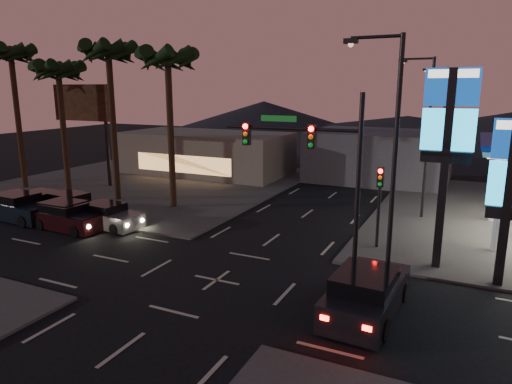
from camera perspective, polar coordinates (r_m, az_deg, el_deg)
The scene contains 25 objects.
ground at distance 20.26m, azimuth -4.94°, elevation -10.91°, with size 140.00×140.00×0.00m, color black.
corner_lot_nw at distance 41.66m, azimuth -12.92°, elevation 1.26°, with size 24.00×24.00×0.12m, color #47443F.
pylon_sign_tall at distance 21.56m, azimuth 22.90°, elevation 7.18°, with size 2.20×0.35×9.00m.
pylon_sign_short at distance 20.81m, azimuth 29.21°, elevation 1.55°, with size 1.60×0.35×7.00m.
traffic_signal_mast at distance 19.06m, azimuth 7.65°, elevation 3.92°, with size 6.10×0.39×8.00m.
pedestal_signal at distance 23.86m, azimuth 15.18°, elevation -0.27°, with size 0.32×0.39×4.30m.
streetlight_near at distance 17.34m, azimuth 16.30°, elevation 4.29°, with size 2.14×0.25×10.00m.
streetlight_mid at distance 30.18m, azimuth 20.38°, elevation 7.40°, with size 2.14×0.25×10.00m.
streetlight_far at distance 44.11m, azimuth 22.12°, elevation 8.70°, with size 2.14×0.25×10.00m.
palm_a at distance 31.49m, azimuth -10.94°, elevation 14.91°, with size 4.41×4.41×10.86m.
palm_b at distance 34.68m, azimuth -17.91°, elevation 15.21°, with size 4.41×4.41×11.46m.
palm_c at distance 38.21m, azimuth -23.43°, elevation 12.87°, with size 4.41×4.41×10.26m.
palm_d at distance 42.11m, azimuth -28.24°, elevation 14.05°, with size 4.41×4.41×11.66m.
billboard at distance 41.72m, azimuth -20.88°, elevation 9.47°, with size 6.00×0.30×8.50m.
building_far_west at distance 45.05m, azimuth -6.31°, elevation 4.86°, with size 16.00×8.00×4.00m, color #726B5B.
building_far_mid at distance 43.03m, azimuth 15.18°, elevation 4.40°, with size 12.00×9.00×4.40m, color #4C4C51.
hill_left at distance 83.58m, azimuth 0.98°, elevation 9.22°, with size 40.00×40.00×6.00m, color black.
hill_center at distance 76.80m, azimuth 18.37°, elevation 7.53°, with size 60.00×60.00×4.00m, color black.
car_lane_a_front at distance 29.57m, azimuth -22.56°, elevation -2.72°, with size 4.84×2.07×1.57m.
car_lane_a_mid at distance 29.15m, azimuth -22.42°, elevation -2.97°, with size 4.74×2.13×1.52m.
car_lane_a_rear at distance 32.52m, azimuth -27.46°, elevation -1.75°, with size 5.28×2.45×1.69m.
car_lane_b_front at distance 28.76m, azimuth -18.03°, elevation -2.89°, with size 4.57×2.23×1.45m.
car_lane_b_mid at distance 32.18m, azimuth -21.97°, elevation -1.55°, with size 4.66×2.27×1.48m.
car_lane_b_rear at distance 33.69m, azimuth -25.03°, elevation -1.24°, with size 4.55×2.14×1.45m.
suv_station at distance 17.57m, azimuth 13.61°, elevation -12.23°, with size 2.48×5.28×1.72m.
Camera 1 is at (9.47, -15.97, 8.11)m, focal length 32.00 mm.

